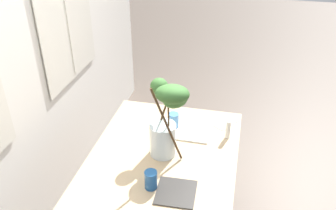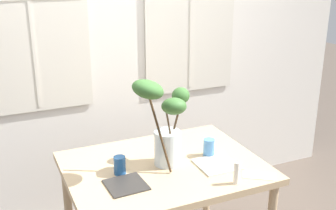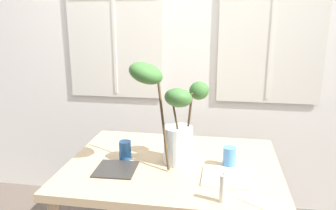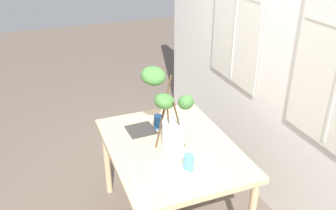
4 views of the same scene
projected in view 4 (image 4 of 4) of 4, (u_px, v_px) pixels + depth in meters
name	position (u px, v px, depth m)	size (l,w,h in m)	color
back_wall_with_windows	(285.00, 48.00, 2.79)	(4.23, 0.14, 2.87)	silver
dining_table	(171.00, 154.00, 2.82)	(1.23, 0.94, 0.77)	tan
vase_with_branches	(168.00, 114.00, 2.65)	(0.50, 0.35, 0.63)	silver
drinking_glass_blue_left	(158.00, 122.00, 3.01)	(0.07, 0.07, 0.11)	#235693
drinking_glass_blue_right	(188.00, 162.00, 2.49)	(0.08, 0.08, 0.12)	#4C84BC
plate_square_left	(141.00, 130.00, 2.99)	(0.22, 0.22, 0.01)	#2D2B28
plate_square_right	(168.00, 172.00, 2.49)	(0.25, 0.25, 0.01)	silver
napkin_folded	(144.00, 195.00, 2.28)	(0.20, 0.09, 0.00)	silver
pillar_candle	(133.00, 171.00, 2.39)	(0.03, 0.03, 0.15)	silver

